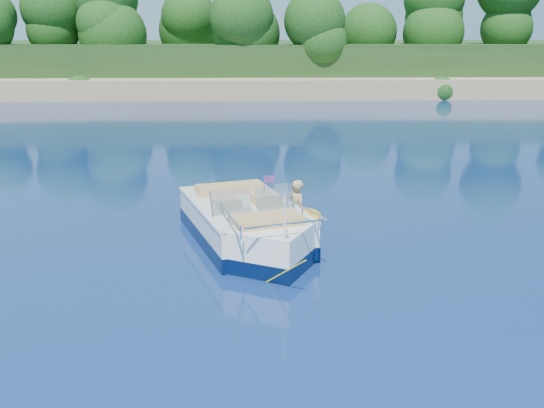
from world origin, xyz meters
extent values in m
plane|color=#091943|center=(0.00, 0.00, 0.00)|extent=(160.00, 160.00, 0.00)
cube|color=tan|center=(0.00, 38.00, 0.50)|extent=(170.00, 8.00, 2.00)
cube|color=#1C3515|center=(0.00, 65.00, 1.00)|extent=(170.00, 56.00, 6.00)
cylinder|color=black|center=(-18.00, 40.50, 3.10)|extent=(0.44, 0.44, 3.20)
sphere|color=black|center=(-18.00, 40.50, 6.14)|extent=(5.28, 5.28, 5.28)
cylinder|color=black|center=(0.00, 42.00, 3.30)|extent=(0.44, 0.44, 3.60)
sphere|color=black|center=(0.00, 42.00, 6.72)|extent=(5.94, 5.94, 5.94)
cylinder|color=black|center=(20.00, 40.00, 2.80)|extent=(0.44, 0.44, 2.60)
sphere|color=black|center=(20.00, 40.00, 5.27)|extent=(4.29, 4.29, 4.29)
cube|color=white|center=(-0.74, 2.37, 0.33)|extent=(3.30, 4.53, 1.13)
cube|color=white|center=(-0.14, 0.53, 0.33)|extent=(2.05, 2.05, 1.13)
cube|color=#051135|center=(-0.74, 2.37, 0.17)|extent=(3.34, 4.58, 0.32)
cube|color=#051135|center=(-0.14, 0.53, 0.17)|extent=(2.09, 2.09, 0.32)
cube|color=tan|center=(-0.84, 2.67, 0.65)|extent=(2.52, 3.24, 0.11)
cube|color=white|center=(-0.74, 2.37, 0.86)|extent=(3.34, 4.55, 0.06)
cube|color=black|center=(-1.42, 4.49, 0.38)|extent=(0.68, 0.54, 0.97)
cube|color=#8C9EA5|center=(-0.96, 1.50, 1.17)|extent=(0.88, 0.42, 0.52)
cube|color=#8C9EA5|center=(-0.04, 1.80, 1.17)|extent=(0.88, 0.62, 0.52)
cube|color=tan|center=(-1.11, 1.96, 0.89)|extent=(0.75, 0.75, 0.43)
cube|color=tan|center=(-0.19, 2.26, 0.89)|extent=(0.75, 0.75, 0.43)
cube|color=tan|center=(-1.07, 3.39, 0.89)|extent=(1.78, 1.08, 0.41)
cube|color=tan|center=(-0.21, 0.73, 0.87)|extent=(1.60, 1.21, 0.37)
cylinder|color=white|center=(0.11, -0.24, 1.35)|extent=(0.04, 0.04, 0.91)
cube|color=red|center=(-0.14, 1.77, 1.60)|extent=(0.23, 0.09, 0.15)
cube|color=silver|center=(0.13, -0.30, 0.93)|extent=(0.12, 0.09, 0.05)
cylinder|color=yellow|center=(0.09, -0.70, 0.38)|extent=(0.73, 0.93, 0.82)
torus|color=#EFAA0E|center=(0.72, 3.79, 0.08)|extent=(1.55, 1.55, 0.32)
torus|color=#B32108|center=(0.72, 3.79, 0.10)|extent=(1.27, 1.27, 0.11)
imported|color=tan|center=(0.61, 3.72, 0.00)|extent=(0.83, 0.95, 1.74)
camera|label=1|loc=(-0.52, -11.37, 4.68)|focal=40.00mm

